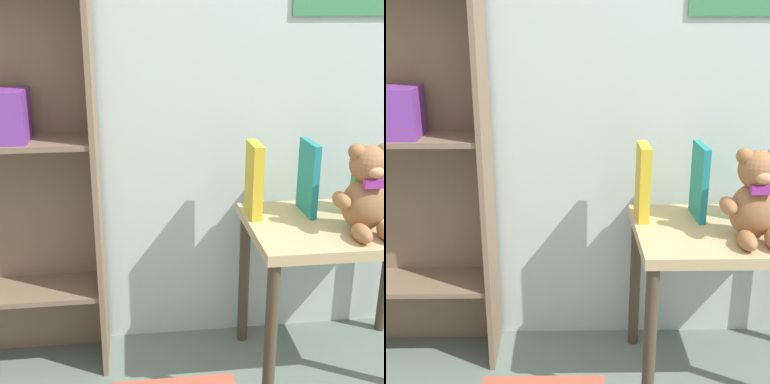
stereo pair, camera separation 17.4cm
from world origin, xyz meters
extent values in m
cube|color=silver|center=(0.00, 1.39, 1.25)|extent=(4.80, 0.06, 2.50)
cube|color=#7F664C|center=(-0.70, 1.23, 0.83)|extent=(0.02, 0.23, 1.66)
cube|color=#7F664C|center=(-1.04, 1.23, 0.30)|extent=(0.68, 0.21, 0.02)
cube|color=purple|center=(-0.96, 1.22, 0.92)|extent=(0.13, 0.16, 0.16)
cube|color=tan|center=(0.12, 1.09, 0.54)|extent=(0.63, 0.45, 0.04)
cylinder|color=#453A29|center=(-0.17, 0.89, 0.26)|extent=(0.04, 0.04, 0.53)
cylinder|color=#453A29|center=(-0.17, 1.28, 0.26)|extent=(0.04, 0.04, 0.53)
ellipsoid|color=#99663D|center=(0.15, 1.02, 0.65)|extent=(0.15, 0.11, 0.18)
sphere|color=#99663D|center=(0.15, 1.02, 0.78)|extent=(0.12, 0.12, 0.12)
sphere|color=#99663D|center=(0.11, 1.02, 0.82)|extent=(0.05, 0.05, 0.05)
ellipsoid|color=tan|center=(0.15, 0.97, 0.77)|extent=(0.05, 0.04, 0.04)
ellipsoid|color=#99663D|center=(0.07, 1.00, 0.67)|extent=(0.05, 0.10, 0.05)
ellipsoid|color=#99663D|center=(0.11, 0.93, 0.59)|extent=(0.05, 0.11, 0.05)
cube|color=#992D93|center=(0.15, 0.97, 0.73)|extent=(0.07, 0.02, 0.03)
cube|color=gold|center=(-0.17, 1.19, 0.69)|extent=(0.04, 0.13, 0.26)
cube|color=teal|center=(0.02, 1.19, 0.69)|extent=(0.03, 0.15, 0.25)
cube|color=#33934C|center=(0.21, 1.18, 0.67)|extent=(0.04, 0.11, 0.21)
camera|label=1|loc=(-0.58, -0.49, 1.24)|focal=50.00mm
camera|label=2|loc=(-0.41, -0.51, 1.24)|focal=50.00mm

